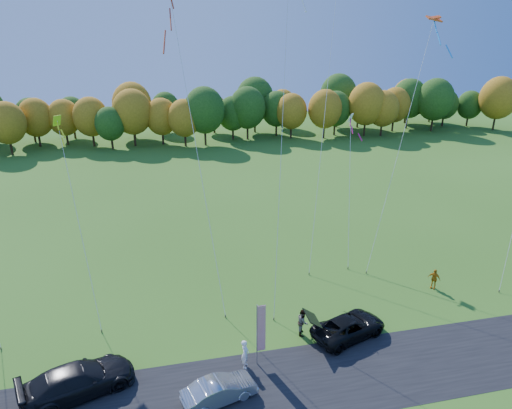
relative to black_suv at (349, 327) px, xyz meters
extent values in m
plane|color=#325F19|center=(-4.66, 0.70, -0.70)|extent=(160.00, 160.00, 0.00)
cube|color=black|center=(-4.66, -3.30, -0.70)|extent=(90.00, 6.00, 0.01)
imported|color=black|center=(0.00, 0.00, 0.00)|extent=(5.53, 3.83, 1.40)
imported|color=#B1B1B6|center=(-8.94, -3.65, -0.04)|extent=(4.27, 2.44, 1.33)
imported|color=black|center=(-16.35, -1.46, 0.16)|extent=(6.44, 4.31, 1.73)
imported|color=white|center=(-7.10, -1.38, 0.21)|extent=(0.61, 0.76, 1.83)
imported|color=gray|center=(-2.84, 0.87, 0.20)|extent=(0.90, 1.03, 1.80)
imported|color=#C17512|center=(8.67, 4.04, 0.10)|extent=(0.92, 0.97, 1.61)
cylinder|color=#999999|center=(-6.37, -1.29, 1.36)|extent=(0.06, 0.06, 4.12)
cube|color=red|center=(-6.11, -1.29, 1.77)|extent=(0.52, 0.04, 3.09)
cube|color=navy|center=(-6.11, -1.26, 2.91)|extent=(0.51, 0.03, 0.80)
cylinder|color=#4C3F33|center=(-7.49, 3.69, -0.60)|extent=(0.08, 0.08, 0.20)
cylinder|color=#4C3F33|center=(0.02, 7.98, -0.60)|extent=(0.08, 0.08, 0.20)
cylinder|color=#4C3F33|center=(-4.30, 2.66, -0.60)|extent=(0.08, 0.08, 0.20)
cylinder|color=#4C3F33|center=(4.64, 7.17, -0.60)|extent=(0.08, 0.08, 0.20)
cube|color=#FC531C|center=(11.29, 12.74, 18.61)|extent=(2.96, 1.04, 1.14)
cylinder|color=#4C3F33|center=(-15.69, 3.82, -0.60)|extent=(0.08, 0.08, 0.20)
cube|color=#B7ED18|center=(-17.75, 10.80, 12.03)|extent=(1.24, 1.24, 1.47)
cylinder|color=#4C3F33|center=(-21.63, 3.32, -0.60)|extent=(0.08, 0.08, 0.20)
cylinder|color=#4C3F33|center=(3.47, 8.17, -0.60)|extent=(0.08, 0.08, 0.20)
cube|color=white|center=(5.44, 14.24, 10.67)|extent=(1.23, 1.23, 1.45)
cylinder|color=#4C3F33|center=(13.21, 2.38, -0.60)|extent=(0.08, 0.08, 0.20)
camera|label=1|loc=(-11.13, -22.62, 18.05)|focal=32.00mm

